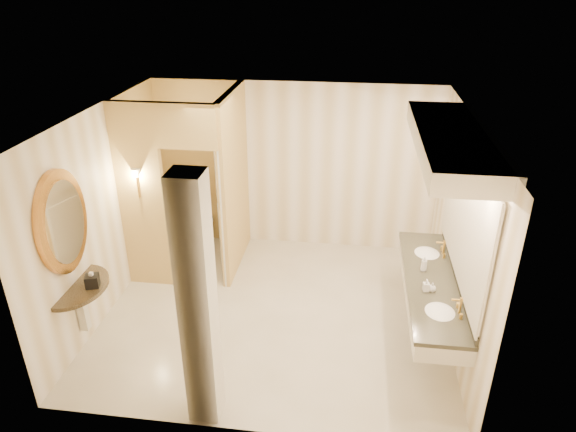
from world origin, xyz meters
name	(u,v)px	position (x,y,z in m)	size (l,w,h in m)	color
floor	(276,312)	(0.00, 0.00, 0.00)	(4.50, 4.50, 0.00)	beige
ceiling	(273,117)	(0.00, 0.00, 2.70)	(4.50, 4.50, 0.00)	silver
wall_back	(294,167)	(0.00, 2.00, 1.35)	(4.50, 0.02, 2.70)	white
wall_front	(240,323)	(0.00, -2.00, 1.35)	(4.50, 0.02, 2.70)	white
wall_left	(103,213)	(-2.25, 0.00, 1.35)	(0.02, 4.00, 2.70)	white
wall_right	(460,234)	(2.25, 0.00, 1.35)	(0.02, 4.00, 2.70)	white
toilet_closet	(208,186)	(-1.12, 0.97, 1.39)	(1.50, 1.55, 2.70)	#E0C775
wall_sconce	(136,175)	(-1.93, 0.43, 1.73)	(0.14, 0.14, 0.42)	gold
vanity	(444,223)	(1.98, -0.29, 1.63)	(0.75, 2.54, 2.09)	silver
console_shelf	(68,251)	(-2.21, -0.97, 1.34)	(0.93, 0.93, 1.92)	black
pillar	(198,306)	(-0.45, -1.80, 1.35)	(0.31, 0.31, 2.70)	silver
tissue_box	(92,281)	(-1.99, -0.96, 0.95)	(0.15, 0.15, 0.15)	black
toilet	(197,224)	(-1.57, 1.69, 0.38)	(0.43, 0.75, 0.76)	white
soap_bottle_a	(426,285)	(1.84, -0.55, 0.95)	(0.07, 0.07, 0.15)	beige
soap_bottle_b	(432,287)	(1.91, -0.55, 0.93)	(0.09, 0.09, 0.11)	silver
soap_bottle_c	(424,264)	(1.86, -0.10, 0.97)	(0.08, 0.08, 0.20)	#C6B28C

